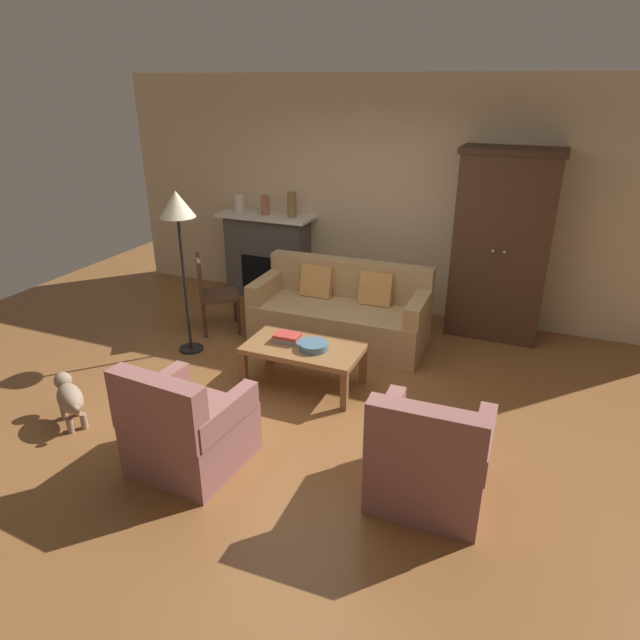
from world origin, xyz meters
The scene contains 16 objects.
ground_plane centered at (0.00, 0.00, 0.00)m, with size 9.60×9.60×0.00m, color brown.
back_wall centered at (0.00, 2.55, 1.40)m, with size 7.20×0.10×2.80m, color beige.
fireplace centered at (-1.55, 2.30, 0.57)m, with size 1.26×0.48×1.12m.
armoire centered at (1.40, 2.22, 1.04)m, with size 1.06×0.57×2.08m.
couch centered at (-0.15, 1.36, 0.32)m, with size 1.94×0.89×0.86m.
coffee_table centered at (-0.11, 0.26, 0.37)m, with size 1.10×0.60×0.42m.
fruit_bowl centered at (0.01, 0.24, 0.45)m, with size 0.28×0.28×0.07m, color slate.
book_stack centered at (-0.29, 0.29, 0.46)m, with size 0.25×0.18×0.08m.
mantel_vase_cream centered at (-1.93, 2.28, 1.24)m, with size 0.13×0.13×0.23m, color beige.
mantel_vase_terracotta centered at (-1.55, 2.28, 1.24)m, with size 0.10×0.10×0.24m, color #A86042.
mantel_vase_bronze centered at (-1.17, 2.28, 1.28)m, with size 0.11×0.11×0.31m, color olive.
armchair_near_left centered at (-0.42, -1.18, 0.32)m, with size 0.83×0.83×0.88m.
armchair_near_right centered at (1.34, -0.84, 0.32)m, with size 0.80×0.79×0.88m.
side_chair_wooden centered at (-1.62, 1.02, 0.51)m, with size 0.62×0.62×0.90m.
floor_lamp centered at (-1.57, 0.48, 1.50)m, with size 0.36×0.36×1.73m.
dog centered at (-1.68, -1.09, 0.25)m, with size 0.50×0.40×0.39m.
Camera 1 is at (1.86, -4.03, 2.73)m, focal length 31.33 mm.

